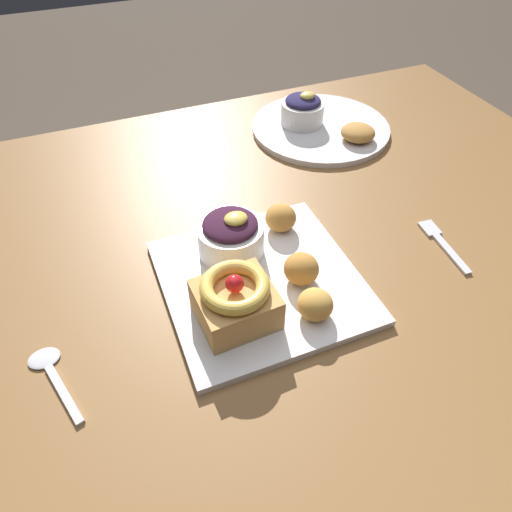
{
  "coord_description": "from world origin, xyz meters",
  "views": [
    {
      "loc": [
        -0.23,
        -0.5,
        1.24
      ],
      "look_at": [
        -0.06,
        -0.06,
        0.77
      ],
      "focal_mm": 32.44,
      "sensor_mm": 36.0,
      "label": 1
    }
  ],
  "objects_px": {
    "fork": "(441,242)",
    "spoon": "(52,373)",
    "back_plate": "(320,128)",
    "berry_ramekin": "(231,236)",
    "fritter_back": "(315,304)",
    "back_ramekin": "(303,110)",
    "fritter_front": "(301,269)",
    "fritter_middle": "(281,218)",
    "back_pastry": "(358,133)",
    "front_plate": "(261,281)",
    "cake_slice": "(235,300)"
  },
  "relations": [
    {
      "from": "fork",
      "to": "spoon",
      "type": "height_order",
      "value": "same"
    },
    {
      "from": "back_plate",
      "to": "berry_ramekin",
      "type": "bearing_deg",
      "value": -136.25
    },
    {
      "from": "fritter_back",
      "to": "back_ramekin",
      "type": "distance_m",
      "value": 0.52
    },
    {
      "from": "berry_ramekin",
      "to": "spoon",
      "type": "bearing_deg",
      "value": -157.98
    },
    {
      "from": "back_ramekin",
      "to": "fork",
      "type": "height_order",
      "value": "back_ramekin"
    },
    {
      "from": "fritter_back",
      "to": "back_plate",
      "type": "height_order",
      "value": "fritter_back"
    },
    {
      "from": "back_ramekin",
      "to": "fork",
      "type": "distance_m",
      "value": 0.42
    },
    {
      "from": "fritter_front",
      "to": "fork",
      "type": "bearing_deg",
      "value": -0.79
    },
    {
      "from": "fritter_front",
      "to": "fritter_middle",
      "type": "relative_size",
      "value": 1.03
    },
    {
      "from": "fritter_middle",
      "to": "back_ramekin",
      "type": "distance_m",
      "value": 0.35
    },
    {
      "from": "back_plate",
      "to": "back_pastry",
      "type": "relative_size",
      "value": 4.26
    },
    {
      "from": "fritter_front",
      "to": "fritter_back",
      "type": "height_order",
      "value": "fritter_front"
    },
    {
      "from": "front_plate",
      "to": "back_pastry",
      "type": "distance_m",
      "value": 0.44
    },
    {
      "from": "fritter_front",
      "to": "fork",
      "type": "distance_m",
      "value": 0.25
    },
    {
      "from": "fritter_middle",
      "to": "back_plate",
      "type": "distance_m",
      "value": 0.35
    },
    {
      "from": "fritter_middle",
      "to": "fork",
      "type": "xyz_separation_m",
      "value": [
        0.23,
        -0.12,
        -0.03
      ]
    },
    {
      "from": "cake_slice",
      "to": "back_pastry",
      "type": "distance_m",
      "value": 0.51
    },
    {
      "from": "fritter_front",
      "to": "fritter_back",
      "type": "xyz_separation_m",
      "value": [
        -0.01,
        -0.06,
        -0.0
      ]
    },
    {
      "from": "fritter_back",
      "to": "back_ramekin",
      "type": "height_order",
      "value": "back_ramekin"
    },
    {
      "from": "fritter_middle",
      "to": "spoon",
      "type": "xyz_separation_m",
      "value": [
        -0.37,
        -0.13,
        -0.03
      ]
    },
    {
      "from": "cake_slice",
      "to": "back_plate",
      "type": "distance_m",
      "value": 0.54
    },
    {
      "from": "front_plate",
      "to": "back_plate",
      "type": "distance_m",
      "value": 0.46
    },
    {
      "from": "fritter_front",
      "to": "spoon",
      "type": "height_order",
      "value": "fritter_front"
    },
    {
      "from": "fritter_middle",
      "to": "berry_ramekin",
      "type": "bearing_deg",
      "value": -166.62
    },
    {
      "from": "front_plate",
      "to": "fritter_front",
      "type": "height_order",
      "value": "fritter_front"
    },
    {
      "from": "back_ramekin",
      "to": "berry_ramekin",
      "type": "bearing_deg",
      "value": -130.77
    },
    {
      "from": "front_plate",
      "to": "fork",
      "type": "relative_size",
      "value": 2.19
    },
    {
      "from": "back_plate",
      "to": "fork",
      "type": "xyz_separation_m",
      "value": [
        0.01,
        -0.39,
        -0.0
      ]
    },
    {
      "from": "fritter_front",
      "to": "back_plate",
      "type": "bearing_deg",
      "value": 58.7
    },
    {
      "from": "back_plate",
      "to": "back_pastry",
      "type": "height_order",
      "value": "back_pastry"
    },
    {
      "from": "fritter_middle",
      "to": "back_plate",
      "type": "height_order",
      "value": "fritter_middle"
    },
    {
      "from": "back_plate",
      "to": "spoon",
      "type": "bearing_deg",
      "value": -145.16
    },
    {
      "from": "back_ramekin",
      "to": "front_plate",
      "type": "bearing_deg",
      "value": -123.17
    },
    {
      "from": "berry_ramekin",
      "to": "fork",
      "type": "relative_size",
      "value": 0.79
    },
    {
      "from": "fork",
      "to": "back_pastry",
      "type": "bearing_deg",
      "value": 0.09
    },
    {
      "from": "cake_slice",
      "to": "front_plate",
      "type": "bearing_deg",
      "value": 41.85
    },
    {
      "from": "cake_slice",
      "to": "back_ramekin",
      "type": "bearing_deg",
      "value": 54.7
    },
    {
      "from": "front_plate",
      "to": "berry_ramekin",
      "type": "height_order",
      "value": "berry_ramekin"
    },
    {
      "from": "front_plate",
      "to": "spoon",
      "type": "bearing_deg",
      "value": -172.0
    },
    {
      "from": "cake_slice",
      "to": "fork",
      "type": "relative_size",
      "value": 0.82
    },
    {
      "from": "back_ramekin",
      "to": "cake_slice",
      "type": "bearing_deg",
      "value": -125.3
    },
    {
      "from": "fork",
      "to": "fritter_front",
      "type": "bearing_deg",
      "value": 94.46
    },
    {
      "from": "fritter_front",
      "to": "fritter_middle",
      "type": "distance_m",
      "value": 0.12
    },
    {
      "from": "back_plate",
      "to": "back_ramekin",
      "type": "bearing_deg",
      "value": 145.93
    },
    {
      "from": "cake_slice",
      "to": "back_plate",
      "type": "bearing_deg",
      "value": 50.35
    },
    {
      "from": "berry_ramekin",
      "to": "back_ramekin",
      "type": "relative_size",
      "value": 1.11
    },
    {
      "from": "fritter_middle",
      "to": "back_plate",
      "type": "xyz_separation_m",
      "value": [
        0.22,
        0.27,
        -0.03
      ]
    },
    {
      "from": "berry_ramekin",
      "to": "back_pastry",
      "type": "bearing_deg",
      "value": 31.64
    },
    {
      "from": "fritter_front",
      "to": "back_ramekin",
      "type": "relative_size",
      "value": 0.56
    },
    {
      "from": "fritter_middle",
      "to": "fork",
      "type": "bearing_deg",
      "value": -27.09
    }
  ]
}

